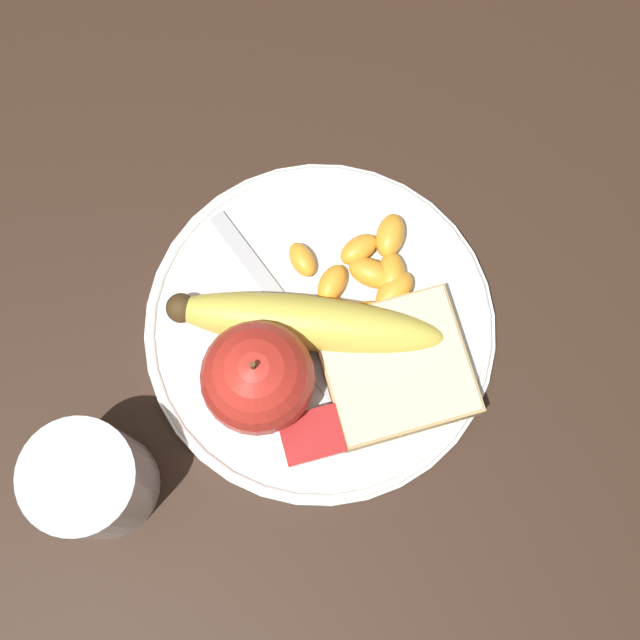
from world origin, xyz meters
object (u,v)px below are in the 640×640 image
object	(u,v)px
juice_glass	(93,481)
bread_slice	(396,367)
plate	(320,328)
fork	(299,326)
banana	(304,322)
jam_packet	(312,436)
apple	(258,378)

from	to	relation	value
juice_glass	bread_slice	size ratio (longest dim) A/B	0.87
plate	fork	xyz separation A→B (m)	(0.01, -0.00, 0.01)
juice_glass	banana	world-z (taller)	juice_glass
fork	jam_packet	distance (m)	0.08
apple	plate	bearing A→B (deg)	-147.95
apple	bread_slice	xyz separation A→B (m)	(-0.10, 0.01, -0.03)
plate	banana	xyz separation A→B (m)	(0.01, -0.00, 0.02)
apple	banana	xyz separation A→B (m)	(-0.04, -0.03, -0.02)
jam_packet	apple	bearing A→B (deg)	-59.70
jam_packet	banana	bearing A→B (deg)	-100.85
bread_slice	fork	size ratio (longest dim) A/B	0.58
bread_slice	plate	bearing A→B (deg)	-46.13
plate	fork	size ratio (longest dim) A/B	1.48
fork	plate	bearing A→B (deg)	53.67
plate	jam_packet	xyz separation A→B (m)	(0.03, 0.08, 0.01)
plate	juice_glass	size ratio (longest dim) A/B	2.90
juice_glass	banana	distance (m)	0.18
fork	jam_packet	size ratio (longest dim) A/B	4.16
apple	bread_slice	size ratio (longest dim) A/B	0.86
jam_packet	juice_glass	bearing A→B (deg)	-2.53
jam_packet	fork	bearing A→B (deg)	-98.19
banana	fork	distance (m)	0.02
banana	bread_slice	size ratio (longest dim) A/B	1.91
fork	bread_slice	bearing A→B (deg)	28.53
plate	apple	xyz separation A→B (m)	(0.05, 0.03, 0.04)
banana	bread_slice	xyz separation A→B (m)	(-0.05, 0.05, -0.01)
juice_glass	apple	xyz separation A→B (m)	(-0.12, -0.04, 0.01)
plate	bread_slice	size ratio (longest dim) A/B	2.52
apple	jam_packet	xyz separation A→B (m)	(-0.03, 0.04, -0.03)
juice_glass	fork	size ratio (longest dim) A/B	0.51
plate	juice_glass	world-z (taller)	juice_glass
juice_glass	banana	xyz separation A→B (m)	(-0.16, -0.07, -0.01)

